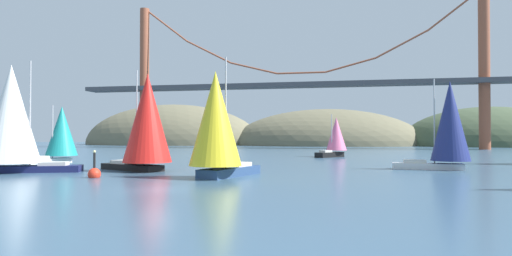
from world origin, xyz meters
The scene contains 12 objects.
ground_plane centered at (0.00, 0.00, 0.00)m, with size 360.00×360.00×0.00m, color #385670.
headland_left centered at (-55.00, 135.00, 0.00)m, with size 71.35×44.00×31.50m, color #6B664C.
headland_center centered at (5.00, 135.00, 0.00)m, with size 71.00×44.00×26.48m, color #6B664C.
headland_right centered at (60.00, 135.00, 0.00)m, with size 59.05×44.00×26.82m, color #425138.
suspension_bridge centered at (0.00, 95.00, 19.26)m, with size 130.94×6.00×42.27m.
sailboat_pink_spinnaker centered at (10.69, 47.94, 3.52)m, with size 5.89×6.78×7.23m.
sailboat_red_spinnaker centered at (-7.48, 13.91, 5.23)m, with size 9.61×6.99×10.50m.
sailboat_teal_sail centered at (-25.01, 24.52, 4.04)m, with size 5.47×7.40×7.66m.
sailboat_yellow_sail centered at (1.62, 8.56, 4.76)m, with size 5.59×9.19×10.70m.
sailboat_white_mainsail centered at (-20.00, 10.00, 5.61)m, with size 10.20×7.13×11.17m.
sailboat_navy_sail centered at (23.23, 22.29, 4.91)m, with size 8.10×4.31×9.77m.
channel_buoy centered at (-8.95, 6.83, 0.37)m, with size 1.10×1.10×2.64m.
Camera 1 is at (12.61, -27.62, 3.71)m, focal length 30.73 mm.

